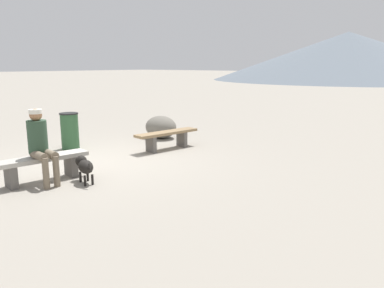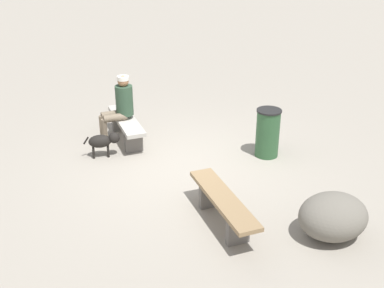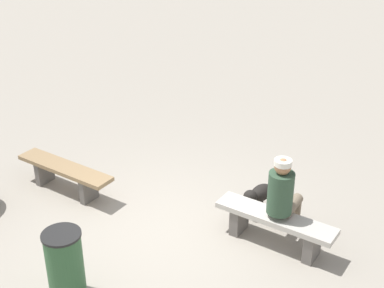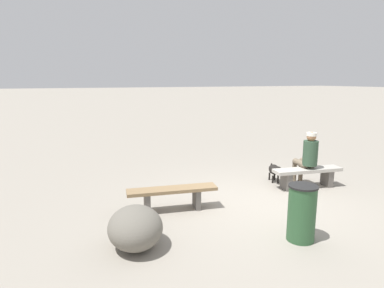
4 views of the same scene
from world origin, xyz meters
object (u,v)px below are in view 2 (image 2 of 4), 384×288
bench_left (223,204)px  boulder (333,216)px  trash_bin (268,133)px  seated_person (120,104)px  dog (104,141)px  bench_right (126,125)px

bench_left → boulder: size_ratio=1.81×
bench_left → trash_bin: trash_bin is taller
seated_person → trash_bin: 2.93m
dog → seated_person: bearing=60.4°
bench_right → trash_bin: size_ratio=1.87×
bench_left → boulder: (-1.03, -1.16, -0.01)m
trash_bin → seated_person: bearing=46.0°
seated_person → boulder: seated_person is taller
bench_left → dog: (3.00, 0.69, -0.02)m
dog → trash_bin: 3.08m
bench_left → seated_person: (3.50, 0.11, 0.44)m
bench_right → seated_person: size_ratio=1.28×
bench_right → boulder: size_ratio=1.73×
seated_person → dog: size_ratio=2.06×
dog → boulder: boulder is taller
trash_bin → boulder: bearing=161.8°
dog → boulder: size_ratio=0.66×
trash_bin → bench_left: bearing=126.7°
seated_person → boulder: size_ratio=1.35×
trash_bin → boulder: (-2.50, 0.83, -0.14)m
trash_bin → boulder: 2.64m
bench_left → dog: size_ratio=2.76×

